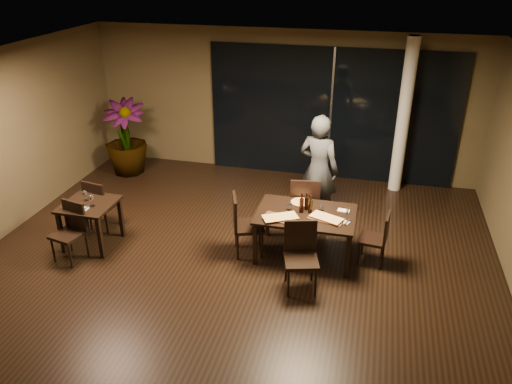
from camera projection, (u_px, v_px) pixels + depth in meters
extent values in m
plane|color=black|center=(229.00, 274.00, 7.45)|extent=(8.00, 8.00, 0.00)
cube|color=#4E4329|center=(283.00, 103.00, 10.32)|extent=(8.00, 0.10, 3.00)
cube|color=silver|center=(223.00, 72.00, 6.12)|extent=(8.00, 8.00, 0.04)
cube|color=black|center=(331.00, 115.00, 10.09)|extent=(5.00, 0.06, 2.70)
cylinder|color=white|center=(403.00, 117.00, 9.46)|extent=(0.24, 0.24, 3.00)
cube|color=black|center=(306.00, 214.00, 7.61)|extent=(1.50, 1.00, 0.04)
cube|color=black|center=(255.00, 244.00, 7.54)|extent=(0.06, 0.06, 0.71)
cube|color=black|center=(347.00, 256.00, 7.24)|extent=(0.06, 0.06, 0.71)
cube|color=black|center=(268.00, 217.00, 8.31)|extent=(0.06, 0.06, 0.71)
cube|color=black|center=(351.00, 227.00, 8.01)|extent=(0.06, 0.06, 0.71)
cube|color=black|center=(89.00, 204.00, 7.91)|extent=(0.80, 0.80, 0.04)
cube|color=black|center=(61.00, 233.00, 7.85)|extent=(0.06, 0.06, 0.71)
cube|color=black|center=(100.00, 238.00, 7.70)|extent=(0.06, 0.06, 0.71)
cube|color=black|center=(84.00, 213.00, 8.44)|extent=(0.06, 0.06, 0.71)
cube|color=black|center=(121.00, 217.00, 8.30)|extent=(0.06, 0.06, 0.71)
cube|color=black|center=(304.00, 205.00, 8.40)|extent=(0.55, 0.55, 0.05)
cylinder|color=black|center=(315.00, 213.00, 8.67)|extent=(0.04, 0.04, 0.49)
cylinder|color=black|center=(292.00, 212.00, 8.70)|extent=(0.04, 0.04, 0.49)
cylinder|color=black|center=(315.00, 224.00, 8.31)|extent=(0.04, 0.04, 0.49)
cylinder|color=black|center=(292.00, 223.00, 8.35)|extent=(0.04, 0.04, 0.49)
cube|color=black|center=(305.00, 196.00, 8.08)|extent=(0.48, 0.11, 0.55)
cube|color=black|center=(301.00, 261.00, 6.94)|extent=(0.57, 0.57, 0.05)
cylinder|color=black|center=(288.00, 283.00, 6.87)|extent=(0.04, 0.04, 0.47)
cylinder|color=black|center=(316.00, 282.00, 6.88)|extent=(0.04, 0.04, 0.47)
cylinder|color=black|center=(286.00, 267.00, 7.21)|extent=(0.04, 0.04, 0.47)
cylinder|color=black|center=(312.00, 267.00, 7.22)|extent=(0.04, 0.04, 0.47)
cube|color=black|center=(300.00, 237.00, 7.01)|extent=(0.46, 0.16, 0.52)
cube|color=black|center=(249.00, 226.00, 7.78)|extent=(0.59, 0.59, 0.05)
cylinder|color=black|center=(262.00, 245.00, 7.74)|extent=(0.04, 0.04, 0.48)
cylinder|color=black|center=(260.00, 233.00, 8.08)|extent=(0.04, 0.04, 0.48)
cylinder|color=black|center=(238.00, 247.00, 7.70)|extent=(0.04, 0.04, 0.48)
cylinder|color=black|center=(236.00, 234.00, 8.04)|extent=(0.04, 0.04, 0.48)
cube|color=black|center=(235.00, 212.00, 7.65)|extent=(0.19, 0.45, 0.53)
cube|color=black|center=(373.00, 239.00, 7.57)|extent=(0.44, 0.44, 0.05)
cylinder|color=black|center=(363.00, 243.00, 7.85)|extent=(0.03, 0.03, 0.41)
cylinder|color=black|center=(359.00, 254.00, 7.58)|extent=(0.03, 0.03, 0.41)
cylinder|color=black|center=(384.00, 247.00, 7.75)|extent=(0.03, 0.03, 0.41)
cylinder|color=black|center=(381.00, 258.00, 7.48)|extent=(0.03, 0.03, 0.41)
cube|color=black|center=(387.00, 228.00, 7.42)|extent=(0.08, 0.40, 0.45)
cube|color=black|center=(103.00, 205.00, 8.53)|extent=(0.50, 0.50, 0.05)
cylinder|color=black|center=(120.00, 213.00, 8.71)|extent=(0.04, 0.04, 0.44)
cylinder|color=black|center=(104.00, 209.00, 8.84)|extent=(0.04, 0.04, 0.44)
cylinder|color=black|center=(106.00, 222.00, 8.42)|extent=(0.04, 0.04, 0.44)
cylinder|color=black|center=(90.00, 218.00, 8.55)|extent=(0.04, 0.04, 0.44)
cube|color=black|center=(94.00, 196.00, 8.27)|extent=(0.43, 0.12, 0.49)
cube|color=black|center=(68.00, 235.00, 7.63)|extent=(0.51, 0.51, 0.05)
cylinder|color=black|center=(53.00, 250.00, 7.66)|extent=(0.04, 0.04, 0.44)
cylinder|color=black|center=(70.00, 255.00, 7.52)|extent=(0.04, 0.04, 0.44)
cylinder|color=black|center=(70.00, 239.00, 7.94)|extent=(0.04, 0.04, 0.44)
cylinder|color=black|center=(87.00, 244.00, 7.80)|extent=(0.04, 0.04, 0.44)
cube|color=black|center=(75.00, 215.00, 7.68)|extent=(0.43, 0.13, 0.49)
imported|color=#313437|center=(319.00, 170.00, 8.54)|extent=(0.76, 0.61, 1.95)
imported|color=#1B4D19|center=(125.00, 137.00, 10.52)|extent=(1.09, 1.09, 1.59)
cube|color=#442415|center=(280.00, 218.00, 7.44)|extent=(0.57, 0.37, 0.01)
cube|color=#472516|center=(326.00, 219.00, 7.42)|extent=(0.58, 0.39, 0.01)
cylinder|color=#A72F12|center=(301.00, 202.00, 7.91)|extent=(0.31, 0.31, 0.01)
cylinder|color=white|center=(289.00, 207.00, 7.69)|extent=(0.07, 0.07, 0.09)
cylinder|color=white|center=(321.00, 208.00, 7.67)|extent=(0.07, 0.07, 0.09)
cube|color=silver|center=(343.00, 222.00, 7.35)|extent=(0.20, 0.15, 0.01)
cube|color=white|center=(344.00, 211.00, 7.66)|extent=(0.19, 0.12, 0.01)
cube|color=white|center=(82.00, 209.00, 7.72)|extent=(0.19, 0.12, 0.01)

